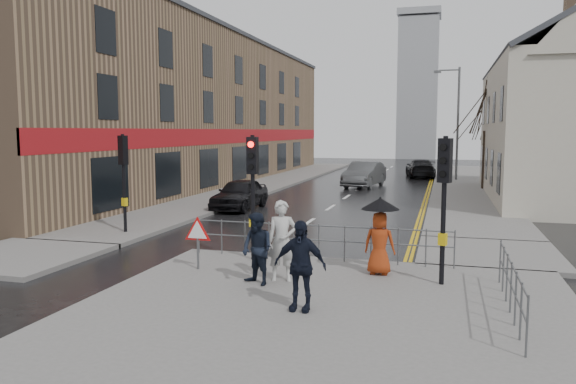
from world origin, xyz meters
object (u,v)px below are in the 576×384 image
Objects in this scene: pedestrian_b at (257,249)px; car_mid at (364,174)px; pedestrian_with_umbrella at (380,231)px; pedestrian_d at (300,265)px; pedestrian_a at (282,241)px; car_parked at (240,194)px.

pedestrian_b is 0.33× the size of car_mid.
pedestrian_d is at bearing -110.28° from pedestrian_with_umbrella.
pedestrian_a is 2.21m from pedestrian_d.
pedestrian_d is 0.43× the size of car_parked.
car_parked is 12.73m from car_mid.
car_mid is at bearing 78.46° from pedestrian_a.
pedestrian_with_umbrella is at bearing 62.23° from pedestrian_b.
pedestrian_a is at bearing -150.35° from pedestrian_with_umbrella.
car_mid is (-3.57, 22.87, -0.40)m from pedestrian_with_umbrella.
car_parked is (-7.71, 10.84, -0.50)m from pedestrian_with_umbrella.
pedestrian_with_umbrella reaches higher than pedestrian_d.
pedestrian_d is 0.36× the size of car_mid.
pedestrian_b is 2.07m from pedestrian_d.
car_mid is (-2.38, 26.08, -0.22)m from pedestrian_d.
pedestrian_a is 24.13m from car_mid.
pedestrian_d reaches higher than car_mid.
pedestrian_d is at bearing -77.04° from car_mid.
pedestrian_with_umbrella is 0.45× the size of car_parked.
pedestrian_with_umbrella is at bearing -53.19° from car_parked.
car_parked is (-6.53, 14.05, -0.32)m from pedestrian_d.
pedestrian_b is at bearing -79.97° from car_mid.
pedestrian_a is 0.67m from pedestrian_b.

